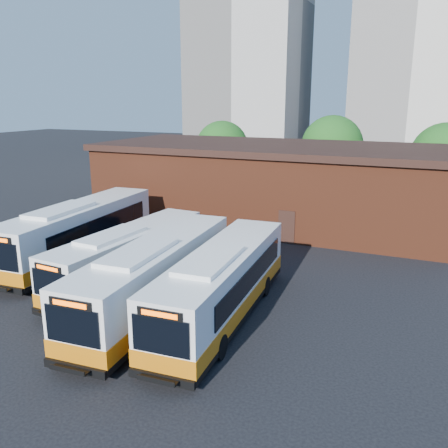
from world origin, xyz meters
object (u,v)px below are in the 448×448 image
at_px(transit_worker, 152,349).
at_px(bus_east, 222,287).
at_px(bus_west, 79,234).
at_px(bus_midwest, 130,258).
at_px(bus_mideast, 156,279).

bearing_deg(transit_worker, bus_east, -3.58).
distance_m(bus_west, bus_midwest, 5.77).
height_order(bus_west, bus_east, bus_west).
xyz_separation_m(bus_west, transit_worker, (11.15, -9.17, -0.87)).
xyz_separation_m(bus_mideast, transit_worker, (2.58, -4.49, -0.80)).
relative_size(bus_mideast, transit_worker, 8.10).
xyz_separation_m(bus_west, bus_east, (11.81, -4.14, -0.11)).
height_order(bus_midwest, bus_mideast, bus_mideast).
bearing_deg(bus_midwest, bus_east, -12.94).
height_order(bus_west, bus_mideast, bus_west).
bearing_deg(transit_worker, bus_mideast, 33.78).
relative_size(bus_midwest, bus_east, 0.93).
height_order(bus_west, bus_midwest, bus_west).
xyz_separation_m(bus_east, transit_worker, (-0.66, -5.03, -0.75)).
bearing_deg(transit_worker, bus_west, 54.43).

